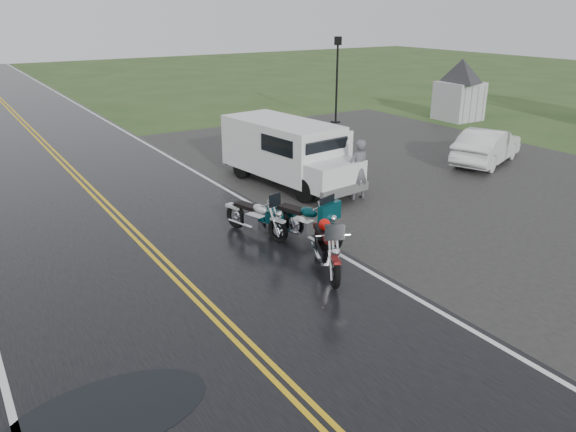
# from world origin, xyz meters

# --- Properties ---
(ground) EXTENTS (120.00, 120.00, 0.00)m
(ground) POSITION_xyz_m (0.00, 0.00, 0.00)
(ground) COLOR #2D471E
(ground) RESTS_ON ground
(road) EXTENTS (8.00, 100.00, 0.04)m
(road) POSITION_xyz_m (0.00, 10.00, 0.02)
(road) COLOR black
(road) RESTS_ON ground
(parking_pad) EXTENTS (14.00, 24.00, 0.03)m
(parking_pad) POSITION_xyz_m (11.00, 5.00, 0.01)
(parking_pad) COLOR black
(parking_pad) RESTS_ON ground
(visitor_center) EXTENTS (16.00, 10.00, 4.80)m
(visitor_center) POSITION_xyz_m (20.00, 12.00, 2.40)
(visitor_center) COLOR #A8AAAD
(visitor_center) RESTS_ON ground
(motorcycle_red) EXTENTS (1.78, 2.52, 1.40)m
(motorcycle_red) POSITION_xyz_m (2.62, -0.12, 0.70)
(motorcycle_red) COLOR #5A0A0A
(motorcycle_red) RESTS_ON ground
(motorcycle_teal) EXTENTS (1.51, 2.52, 1.40)m
(motorcycle_teal) POSITION_xyz_m (3.73, 1.51, 0.70)
(motorcycle_teal) COLOR #053439
(motorcycle_teal) RESTS_ON ground
(motorcycle_silver) EXTENTS (1.33, 2.29, 1.28)m
(motorcycle_silver) POSITION_xyz_m (2.89, 2.62, 0.64)
(motorcycle_silver) COLOR #B7BABF
(motorcycle_silver) RESTS_ON ground
(van_white) EXTENTS (2.74, 5.79, 2.19)m
(van_white) POSITION_xyz_m (5.30, 4.96, 1.10)
(van_white) COLOR silver
(van_white) RESTS_ON ground
(person_at_van) EXTENTS (0.71, 0.47, 1.90)m
(person_at_van) POSITION_xyz_m (6.89, 4.36, 0.95)
(person_at_van) COLOR #525258
(person_at_van) RESTS_ON ground
(sedan_white) EXTENTS (4.33, 2.78, 1.35)m
(sedan_white) POSITION_xyz_m (13.83, 5.08, 0.67)
(sedan_white) COLOR silver
(sedan_white) RESTS_ON ground
(lamp_post_far_right) EXTENTS (0.38, 0.38, 4.40)m
(lamp_post_far_right) POSITION_xyz_m (13.86, 14.73, 2.20)
(lamp_post_far_right) COLOR black
(lamp_post_far_right) RESTS_ON ground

